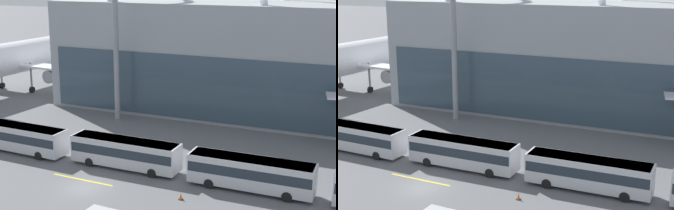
{
  "view_description": "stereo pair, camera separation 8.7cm",
  "coord_description": "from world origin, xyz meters",
  "views": [
    {
      "loc": [
        26.89,
        -39.95,
        20.87
      ],
      "look_at": [
        0.44,
        19.26,
        4.0
      ],
      "focal_mm": 55.0,
      "sensor_mm": 36.0,
      "label": 1
    },
    {
      "loc": [
        26.97,
        -39.92,
        20.87
      ],
      "look_at": [
        0.44,
        19.26,
        4.0
      ],
      "focal_mm": 55.0,
      "sensor_mm": 36.0,
      "label": 2
    }
  ],
  "objects": [
    {
      "name": "traffic_cone_1",
      "position": [
        9.74,
        1.39,
        0.31
      ],
      "size": [
        0.44,
        0.44,
        0.64
      ],
      "color": "black",
      "rests_on": "ground_plane"
    },
    {
      "name": "airliner_at_gate_near",
      "position": [
        -34.94,
        32.93,
        5.95
      ],
      "size": [
        32.12,
        36.29,
        13.87
      ],
      "rotation": [
        0.0,
        0.0,
        1.49
      ],
      "color": "white",
      "rests_on": "ground_plane"
    },
    {
      "name": "shuttle_bus_2",
      "position": [
        1.1,
        6.37,
        1.92
      ],
      "size": [
        12.42,
        2.88,
        3.26
      ],
      "rotation": [
        0.0,
        0.0,
        -0.01
      ],
      "color": "silver",
      "rests_on": "ground_plane"
    },
    {
      "name": "shuttle_bus_3",
      "position": [
        15.13,
        6.2,
        1.92
      ],
      "size": [
        12.42,
        2.87,
        3.26
      ],
      "rotation": [
        0.0,
        0.0,
        0.01
      ],
      "color": "silver",
      "rests_on": "ground_plane"
    },
    {
      "name": "ground_plane",
      "position": [
        0.0,
        0.0,
        0.0
      ],
      "size": [
        440.0,
        440.0,
        0.0
      ],
      "primitive_type": "plane",
      "color": "slate"
    },
    {
      "name": "shuttle_bus_1",
      "position": [
        -12.92,
        5.9,
        1.92
      ],
      "size": [
        12.5,
        3.21,
        3.26
      ],
      "rotation": [
        0.0,
        0.0,
        -0.04
      ],
      "color": "silver",
      "rests_on": "ground_plane"
    },
    {
      "name": "lane_stripe_4",
      "position": [
        -1.36,
        1.62,
        0.0
      ],
      "size": [
        7.24,
        0.46,
        0.01
      ],
      "primitive_type": "cube",
      "rotation": [
        0.0,
        0.0,
        -0.03
      ],
      "color": "yellow",
      "rests_on": "ground_plane"
    }
  ]
}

